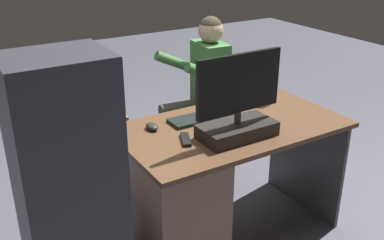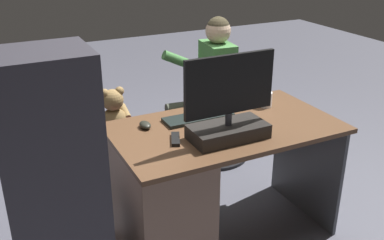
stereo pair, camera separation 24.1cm
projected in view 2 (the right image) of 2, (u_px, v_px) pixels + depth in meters
name	position (u px, v px, depth m)	size (l,w,h in m)	color
ground_plane	(191.00, 198.00, 3.23)	(10.00, 10.00, 0.00)	#51515D
desk	(174.00, 192.00, 2.57)	(1.29, 0.73, 0.75)	brown
monitor	(229.00, 114.00, 2.36)	(0.51, 0.21, 0.46)	black
keyboard	(198.00, 117.00, 2.65)	(0.42, 0.14, 0.02)	black
computer_mouse	(145.00, 125.00, 2.53)	(0.06, 0.10, 0.04)	#272820
cup	(266.00, 99.00, 2.83)	(0.08, 0.08, 0.09)	white
tv_remote	(176.00, 139.00, 2.39)	(0.04, 0.15, 0.02)	black
office_chair_teddy	(117.00, 155.00, 3.29)	(0.49, 0.49, 0.43)	black
teddy_bear	(113.00, 113.00, 3.17)	(0.24, 0.24, 0.35)	olive
visitor_chair	(216.00, 130.00, 3.74)	(0.54, 0.54, 0.43)	black
person	(208.00, 81.00, 3.52)	(0.57, 0.52, 1.18)	#467F41
equipment_rack	(55.00, 190.00, 2.10)	(0.44, 0.36, 1.33)	#312F37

